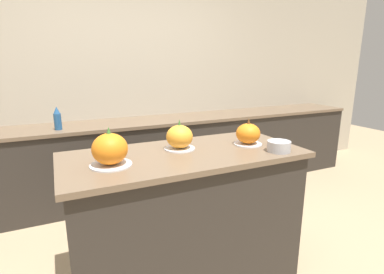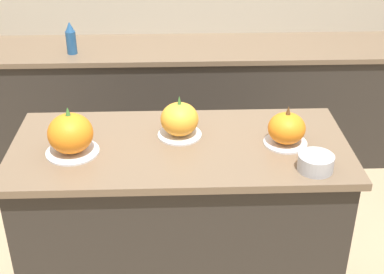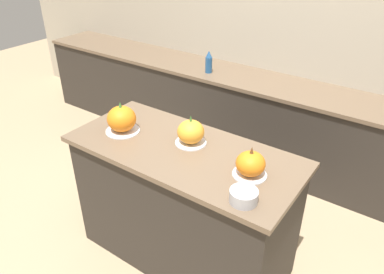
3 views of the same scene
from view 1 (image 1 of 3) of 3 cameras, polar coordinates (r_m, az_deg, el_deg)
The scene contains 8 objects.
wall_back at distance 3.64m, azimuth -13.30°, elevation 9.44°, with size 8.00×0.06×2.50m.
kitchen_island at distance 2.12m, azimuth -1.30°, elevation -15.28°, with size 1.55×0.71×0.95m.
back_counter at distance 3.48m, azimuth -11.44°, elevation -4.25°, with size 6.00×0.60×0.88m.
pumpkin_cake_left at distance 1.73m, azimuth -15.36°, elevation -2.38°, with size 0.24×0.24×0.22m.
pumpkin_cake_center at distance 1.99m, azimuth -2.28°, elevation -0.06°, with size 0.21×0.21×0.20m.
pumpkin_cake_right at distance 2.14m, azimuth 10.63°, elevation 0.53°, with size 0.20×0.20×0.19m.
bottle_tall at distance 3.16m, azimuth -24.25°, elevation 3.20°, with size 0.07×0.07×0.22m.
mixing_bowl at distance 2.03m, azimuth 16.21°, elevation -1.70°, with size 0.15×0.15×0.07m.
Camera 1 is at (-0.74, -1.70, 1.52)m, focal length 28.00 mm.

